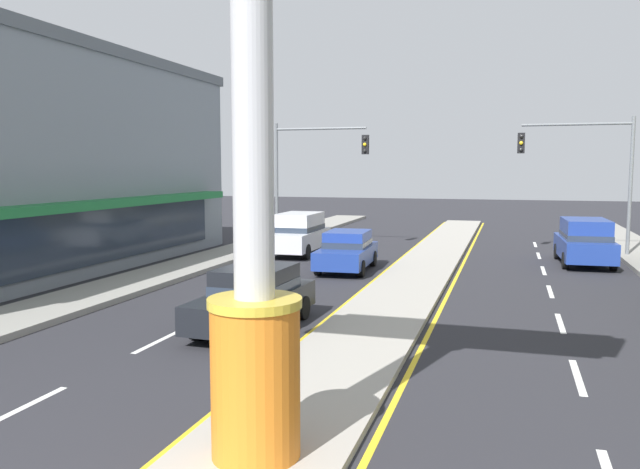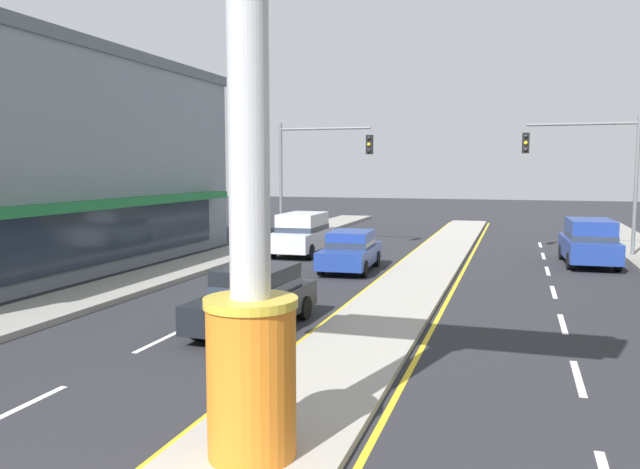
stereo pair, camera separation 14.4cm
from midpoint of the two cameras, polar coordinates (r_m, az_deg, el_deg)
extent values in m
cube|color=#A39E93|center=(22.04, 8.62, -4.27)|extent=(2.39, 52.00, 0.14)
cube|color=gray|center=(23.30, -14.70, -3.80)|extent=(2.42, 60.00, 0.18)
cube|color=silver|center=(11.97, -25.04, -13.92)|extent=(0.14, 2.20, 0.01)
cube|color=silver|center=(15.34, -13.79, -9.16)|extent=(0.14, 2.20, 0.01)
cube|color=silver|center=(19.13, -6.96, -6.02)|extent=(0.14, 2.20, 0.01)
cube|color=silver|center=(23.14, -2.48, -3.89)|extent=(0.14, 2.20, 0.01)
cube|color=silver|center=(27.27, 0.65, -2.38)|extent=(0.14, 2.20, 0.01)
cube|color=silver|center=(31.47, 2.94, -1.27)|extent=(0.14, 2.20, 0.01)
cube|color=silver|center=(35.72, 4.69, -0.41)|extent=(0.14, 2.20, 0.01)
cube|color=silver|center=(13.32, 22.43, -11.78)|extent=(0.14, 2.20, 0.01)
cube|color=silver|center=(17.55, 21.16, -7.47)|extent=(0.14, 2.20, 0.01)
cube|color=silver|center=(21.85, 20.39, -4.85)|extent=(0.14, 2.20, 0.01)
cube|color=silver|center=(26.18, 19.89, -3.09)|extent=(0.14, 2.20, 0.01)
cube|color=silver|center=(30.54, 19.52, -1.82)|extent=(0.14, 2.20, 0.01)
cube|color=silver|center=(34.90, 19.25, -0.88)|extent=(0.14, 2.20, 0.01)
cube|color=yellow|center=(22.29, 5.11, -4.28)|extent=(0.12, 52.00, 0.01)
cube|color=yellow|center=(21.89, 12.19, -4.58)|extent=(0.12, 52.00, 0.01)
cylinder|color=orange|center=(8.67, -5.67, -12.99)|extent=(1.19, 1.19, 2.02)
cylinder|color=gold|center=(8.38, -5.75, -6.06)|extent=(1.24, 1.24, 0.12)
cylinder|color=#B7B7BC|center=(8.21, -5.91, 8.78)|extent=(0.53, 0.53, 4.42)
cube|color=#1E7038|center=(23.18, -19.85, 2.47)|extent=(0.90, 19.89, 0.30)
cube|color=#283342|center=(23.52, -20.55, -0.42)|extent=(0.08, 19.19, 2.00)
cylinder|color=slate|center=(32.36, -3.40, 4.43)|extent=(0.16, 0.16, 6.20)
cylinder|color=slate|center=(31.67, 0.54, 9.48)|extent=(4.62, 0.12, 0.12)
cube|color=black|center=(30.89, 4.60, 8.04)|extent=(0.32, 0.24, 0.92)
sphere|color=black|center=(30.76, 4.54, 8.61)|extent=(0.17, 0.17, 0.17)
sphere|color=yellow|center=(30.75, 4.54, 8.05)|extent=(0.17, 0.17, 0.17)
sphere|color=black|center=(30.74, 4.54, 7.49)|extent=(0.17, 0.17, 0.17)
cylinder|color=slate|center=(30.90, 26.59, 3.74)|extent=(0.16, 0.16, 6.20)
cylinder|color=slate|center=(30.66, 22.52, 9.14)|extent=(4.62, 0.12, 0.12)
cube|color=black|center=(30.35, 18.10, 7.81)|extent=(0.32, 0.24, 0.92)
sphere|color=black|center=(30.22, 18.13, 8.38)|extent=(0.17, 0.17, 0.17)
sphere|color=yellow|center=(30.21, 18.11, 7.82)|extent=(0.17, 0.17, 0.17)
sphere|color=black|center=(30.20, 18.09, 7.25)|extent=(0.17, 0.17, 0.17)
cube|color=navy|center=(24.67, 2.88, -1.87)|extent=(1.95, 4.37, 0.66)
cube|color=navy|center=(24.76, 2.97, -0.37)|extent=(1.64, 2.22, 0.60)
cube|color=#283342|center=(24.78, 2.97, -0.79)|extent=(1.68, 2.24, 0.24)
cylinder|color=black|center=(23.27, 4.15, -3.08)|extent=(0.25, 0.63, 0.62)
cylinder|color=black|center=(23.61, 0.28, -2.93)|extent=(0.25, 0.63, 0.62)
cylinder|color=black|center=(25.86, 5.24, -2.17)|extent=(0.25, 0.63, 0.62)
cylinder|color=black|center=(26.18, 1.74, -2.05)|extent=(0.25, 0.63, 0.62)
cube|color=black|center=(15.86, -5.67, -6.30)|extent=(1.93, 4.37, 0.66)
cube|color=black|center=(15.89, -5.43, -3.96)|extent=(1.63, 2.21, 0.60)
cube|color=#283342|center=(15.92, -5.42, -4.60)|extent=(1.67, 2.23, 0.24)
cylinder|color=black|center=(14.42, -4.99, -8.73)|extent=(0.24, 0.63, 0.62)
cylinder|color=black|center=(15.14, -10.63, -8.09)|extent=(0.24, 0.63, 0.62)
cylinder|color=black|center=(16.81, -1.20, -6.58)|extent=(0.24, 0.63, 0.62)
cylinder|color=black|center=(17.44, -6.21, -6.16)|extent=(0.24, 0.63, 0.62)
cube|color=silver|center=(29.22, -1.53, -0.44)|extent=(1.93, 4.61, 0.80)
cube|color=silver|center=(29.32, -1.42, 1.15)|extent=(1.69, 2.86, 0.80)
cube|color=#283342|center=(29.34, -1.42, 0.60)|extent=(1.73, 2.89, 0.24)
cylinder|color=black|center=(27.65, -0.74, -1.56)|extent=(0.23, 0.68, 0.68)
cylinder|color=black|center=(28.22, -4.13, -1.42)|extent=(0.23, 0.68, 0.68)
cylinder|color=black|center=(30.36, 0.88, -0.88)|extent=(0.23, 0.68, 0.68)
cylinder|color=black|center=(30.88, -2.24, -0.77)|extent=(0.23, 0.68, 0.68)
cube|color=navy|center=(28.28, 23.09, -1.14)|extent=(2.08, 4.67, 0.80)
cube|color=navy|center=(28.02, 23.21, 0.44)|extent=(1.79, 2.92, 0.80)
cube|color=#283342|center=(28.05, 23.19, -0.13)|extent=(1.83, 2.95, 0.24)
cylinder|color=black|center=(29.62, 21.00, -1.45)|extent=(0.25, 0.69, 0.68)
cylinder|color=black|center=(29.86, 24.34, -1.53)|extent=(0.25, 0.69, 0.68)
cylinder|color=black|center=(26.81, 21.63, -2.22)|extent=(0.25, 0.69, 0.68)
cylinder|color=black|center=(27.07, 25.31, -2.30)|extent=(0.25, 0.69, 0.68)
camera|label=1|loc=(0.07, -89.68, 0.03)|focal=35.67mm
camera|label=2|loc=(0.07, 90.32, -0.03)|focal=35.67mm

